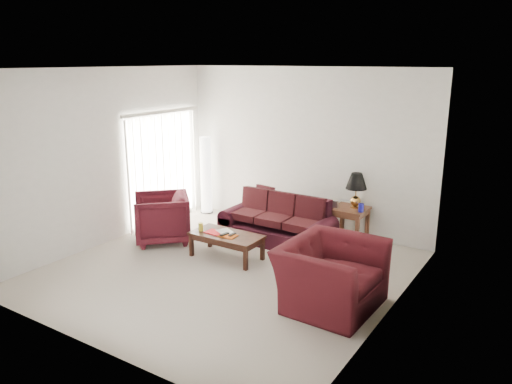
# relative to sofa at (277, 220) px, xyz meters

# --- Properties ---
(floor) EXTENTS (5.00, 5.00, 0.00)m
(floor) POSITION_rel_sofa_xyz_m (-0.04, -1.45, -0.41)
(floor) COLOR beige
(floor) RESTS_ON ground
(blinds) EXTENTS (0.10, 2.00, 2.16)m
(blinds) POSITION_rel_sofa_xyz_m (-2.46, -0.15, 0.67)
(blinds) COLOR silver
(blinds) RESTS_ON ground
(sofa) EXTENTS (2.06, 1.04, 0.81)m
(sofa) POSITION_rel_sofa_xyz_m (0.00, 0.00, 0.00)
(sofa) COLOR black
(sofa) RESTS_ON ground
(throw_pillow) EXTENTS (0.41, 0.25, 0.39)m
(throw_pillow) POSITION_rel_sofa_xyz_m (-0.57, 0.51, 0.24)
(throw_pillow) COLOR black
(throw_pillow) RESTS_ON sofa
(end_table) EXTENTS (0.60, 0.60, 0.63)m
(end_table) POSITION_rel_sofa_xyz_m (1.06, 0.70, -0.09)
(end_table) COLOR brown
(end_table) RESTS_ON ground
(table_lamp) EXTENTS (0.40, 0.40, 0.61)m
(table_lamp) POSITION_rel_sofa_xyz_m (1.13, 0.76, 0.53)
(table_lamp) COLOR #B17D37
(table_lamp) RESTS_ON end_table
(clock) EXTENTS (0.13, 0.06, 0.13)m
(clock) POSITION_rel_sofa_xyz_m (0.82, 0.56, 0.29)
(clock) COLOR #B5B4B9
(clock) RESTS_ON end_table
(blue_canister) EXTENTS (0.12, 0.12, 0.14)m
(blue_canister) POSITION_rel_sofa_xyz_m (1.30, 0.57, 0.30)
(blue_canister) COLOR #181694
(blue_canister) RESTS_ON end_table
(picture_frame) EXTENTS (0.16, 0.18, 0.05)m
(picture_frame) POSITION_rel_sofa_xyz_m (0.89, 0.84, 0.31)
(picture_frame) COLOR silver
(picture_frame) RESTS_ON end_table
(floor_lamp) EXTENTS (0.30, 0.30, 1.62)m
(floor_lamp) POSITION_rel_sofa_xyz_m (-2.14, 0.75, 0.40)
(floor_lamp) COLOR white
(floor_lamp) RESTS_ON ground
(armchair_left) EXTENTS (1.31, 1.31, 0.85)m
(armchair_left) POSITION_rel_sofa_xyz_m (-1.75, -1.02, 0.02)
(armchair_left) COLOR #3B0D15
(armchair_left) RESTS_ON ground
(armchair_right) EXTENTS (1.18, 1.34, 0.85)m
(armchair_right) POSITION_rel_sofa_xyz_m (1.75, -1.61, 0.02)
(armchair_right) COLOR #3C0D13
(armchair_right) RESTS_ON ground
(coffee_table) EXTENTS (1.29, 0.96, 0.41)m
(coffee_table) POSITION_rel_sofa_xyz_m (-0.33, -1.04, -0.20)
(coffee_table) COLOR black
(coffee_table) RESTS_ON ground
(magazine_red) EXTENTS (0.29, 0.23, 0.02)m
(magazine_red) POSITION_rel_sofa_xyz_m (-0.53, -1.09, 0.01)
(magazine_red) COLOR red
(magazine_red) RESTS_ON coffee_table
(magazine_white) EXTENTS (0.36, 0.33, 0.02)m
(magazine_white) POSITION_rel_sofa_xyz_m (-0.40, -0.98, 0.01)
(magazine_white) COLOR white
(magazine_white) RESTS_ON coffee_table
(magazine_orange) EXTENTS (0.28, 0.22, 0.02)m
(magazine_orange) POSITION_rel_sofa_xyz_m (-0.25, -1.11, 0.01)
(magazine_orange) COLOR #D65A19
(magazine_orange) RESTS_ON coffee_table
(remote_a) EXTENTS (0.08, 0.18, 0.02)m
(remote_a) POSITION_rel_sofa_xyz_m (-0.31, -1.12, 0.03)
(remote_a) COLOR black
(remote_a) RESTS_ON coffee_table
(remote_b) EXTENTS (0.05, 0.16, 0.02)m
(remote_b) POSITION_rel_sofa_xyz_m (-0.20, -1.06, 0.03)
(remote_b) COLOR black
(remote_b) RESTS_ON coffee_table
(yellow_glass) EXTENTS (0.10, 0.10, 0.13)m
(yellow_glass) POSITION_rel_sofa_xyz_m (-0.78, -1.13, 0.07)
(yellow_glass) COLOR yellow
(yellow_glass) RESTS_ON coffee_table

